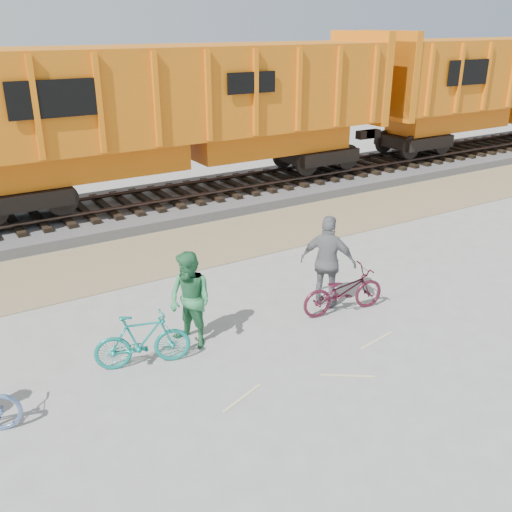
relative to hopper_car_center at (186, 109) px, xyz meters
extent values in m
plane|color=#9E9E99|center=(-2.76, -9.00, -3.01)|extent=(120.00, 120.00, 0.00)
cube|color=#9D8561|center=(-2.76, -3.50, -3.00)|extent=(120.00, 3.00, 0.02)
cube|color=slate|center=(-2.76, 0.00, -2.86)|extent=(120.00, 4.00, 0.30)
cube|color=black|center=(-2.76, 0.00, -2.65)|extent=(0.22, 2.60, 0.12)
cube|color=black|center=(3.74, 0.00, -2.65)|extent=(0.22, 2.60, 0.12)
cylinder|color=#382821|center=(-2.76, -0.72, -2.53)|extent=(120.00, 0.12, 0.12)
cylinder|color=#382821|center=(-2.76, 0.72, -2.53)|extent=(120.00, 0.12, 0.12)
cube|color=black|center=(0.00, 0.00, -2.07)|extent=(11.20, 2.20, 0.80)
cube|color=#C0610D|center=(0.00, 0.00, -1.22)|extent=(11.76, 1.65, 0.90)
cube|color=#C0610D|center=(0.00, 0.00, 0.53)|extent=(14.00, 3.00, 2.60)
cube|color=orange|center=(6.85, 0.00, 0.63)|extent=(0.30, 3.06, 3.10)
cube|color=black|center=(-4.20, -1.58, 0.73)|extent=(2.20, 0.04, 0.90)
cube|color=black|center=(15.00, 0.00, -2.07)|extent=(11.20, 2.20, 0.80)
cube|color=#C0610D|center=(15.00, 0.00, -1.22)|extent=(11.76, 1.65, 0.90)
cube|color=#C0610D|center=(15.00, 0.00, 0.53)|extent=(14.00, 3.00, 2.60)
cube|color=orange|center=(8.15, 0.00, 0.63)|extent=(0.30, 3.06, 3.10)
cube|color=black|center=(10.80, -1.58, 0.73)|extent=(2.20, 0.04, 0.90)
imported|color=#14897E|center=(-4.72, -8.11, -2.52)|extent=(1.69, 0.88, 0.98)
imported|color=#4D1526|center=(-0.58, -8.37, -2.54)|extent=(1.86, 0.89, 0.94)
imported|color=#317D4B|center=(-3.72, -7.91, -2.11)|extent=(0.94, 1.05, 1.79)
imported|color=slate|center=(-0.68, -7.97, -2.03)|extent=(1.08, 1.19, 1.95)
camera|label=1|loc=(-7.46, -16.23, 2.45)|focal=40.00mm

